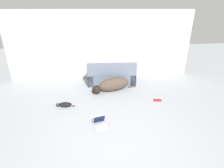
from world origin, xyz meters
The scene contains 7 objects.
ground_plane centered at (0.00, 0.00, 0.00)m, with size 20.00×20.00×0.00m, color #999EA3.
wall_back centered at (0.00, 3.92, 1.22)m, with size 6.66×0.06×2.44m.
couch centered at (0.27, 3.34, 0.26)m, with size 1.70×0.99×0.82m.
dog centered at (0.21, 2.66, 0.21)m, with size 1.50×0.64×0.44m.
cat centered at (-1.20, 1.84, 0.06)m, with size 0.52×0.22×0.12m.
laptop_open centered at (-0.29, 0.89, 0.08)m, with size 0.35×0.38×0.23m.
book_red centered at (1.44, 1.84, 0.01)m, with size 0.22×0.13×0.02m.
Camera 1 is at (-0.43, -2.42, 2.46)m, focal length 28.00 mm.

